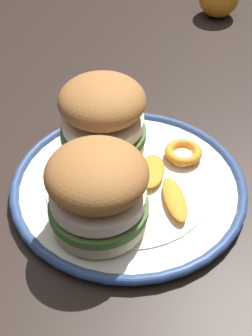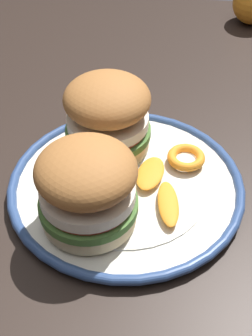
# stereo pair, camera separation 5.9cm
# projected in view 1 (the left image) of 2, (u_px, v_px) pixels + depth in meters

# --- Properties ---
(dining_table) EXTENTS (1.21, 0.94, 0.71)m
(dining_table) POSITION_uv_depth(u_px,v_px,m) (114.00, 261.00, 0.65)
(dining_table) COLOR black
(dining_table) RESTS_ON ground
(dinner_plate) EXTENTS (0.29, 0.29, 0.02)m
(dinner_plate) POSITION_uv_depth(u_px,v_px,m) (126.00, 186.00, 0.61)
(dinner_plate) COLOR silver
(dinner_plate) RESTS_ON dining_table
(sandwich_half_left) EXTENTS (0.11, 0.11, 0.10)m
(sandwich_half_left) POSITION_uv_depth(u_px,v_px,m) (95.00, 190.00, 0.52)
(sandwich_half_left) COLOR beige
(sandwich_half_left) RESTS_ON dinner_plate
(sandwich_half_right) EXTENTS (0.11, 0.11, 0.10)m
(sandwich_half_right) POSITION_uv_depth(u_px,v_px,m) (100.00, 116.00, 0.62)
(sandwich_half_right) COLOR beige
(sandwich_half_right) RESTS_ON dinner_plate
(orange_peel_curled) EXTENTS (0.05, 0.05, 0.01)m
(orange_peel_curled) POSITION_uv_depth(u_px,v_px,m) (181.00, 152.00, 0.64)
(orange_peel_curled) COLOR orange
(orange_peel_curled) RESTS_ON dinner_plate
(orange_peel_strip_long) EXTENTS (0.07, 0.03, 0.01)m
(orange_peel_strip_long) POSITION_uv_depth(u_px,v_px,m) (172.00, 201.00, 0.58)
(orange_peel_strip_long) COLOR orange
(orange_peel_strip_long) RESTS_ON dinner_plate
(orange_peel_strip_short) EXTENTS (0.07, 0.04, 0.01)m
(orange_peel_strip_short) POSITION_uv_depth(u_px,v_px,m) (149.00, 171.00, 0.61)
(orange_peel_strip_short) COLOR orange
(orange_peel_strip_short) RESTS_ON dinner_plate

